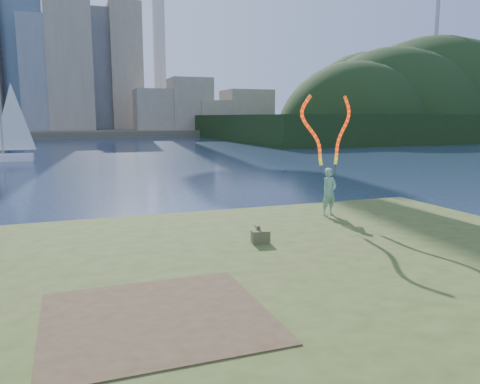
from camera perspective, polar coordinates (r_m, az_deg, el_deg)
name	(u,v)px	position (r m, az deg, el deg)	size (l,w,h in m)	color
ground	(229,281)	(10.86, -1.41, -10.74)	(320.00, 320.00, 0.00)	#1B2843
grassy_knoll	(269,304)	(8.74, 3.59, -13.43)	(20.00, 18.00, 0.80)	#39491A
dirt_patch	(157,317)	(7.16, -10.12, -14.73)	(3.20, 3.00, 0.02)	#47331E
far_shore	(83,132)	(104.77, -18.60, 6.98)	(320.00, 40.00, 1.20)	#494436
wooded_hill	(428,136)	(93.87, 21.93, 6.33)	(78.00, 50.00, 63.00)	black
woman_with_ribbons	(329,166)	(13.94, 10.84, 3.10)	(1.93, 0.54, 3.82)	#126D40
canvas_bag	(260,236)	(10.90, 2.48, -5.38)	(0.45, 0.51, 0.39)	#464729
sailboat	(6,146)	(44.01, -26.62, 5.04)	(4.92, 1.52, 7.46)	white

